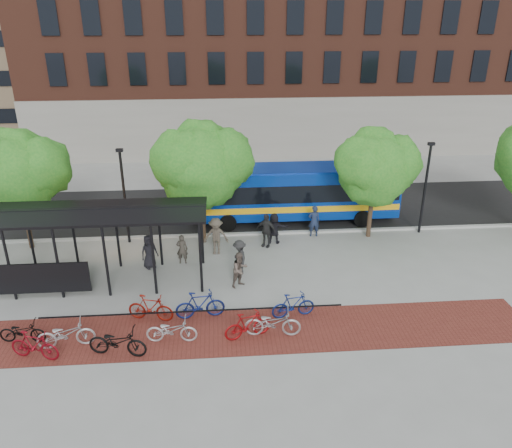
{
  "coord_description": "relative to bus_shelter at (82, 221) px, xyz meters",
  "views": [
    {
      "loc": [
        -2.13,
        -21.08,
        11.53
      ],
      "look_at": [
        -0.32,
        1.78,
        1.6
      ],
      "focal_mm": 35.0,
      "sensor_mm": 36.0,
      "label": 1
    }
  ],
  "objects": [
    {
      "name": "lamp_post_left",
      "position": [
        1.13,
        4.08,
        -0.25
      ],
      "size": [
        0.35,
        0.2,
        5.12
      ],
      "color": "black",
      "rests_on": "ground"
    },
    {
      "name": "pedestrian_9",
      "position": [
        6.88,
        0.16,
        -2.15
      ],
      "size": [
        0.91,
        1.23,
        1.7
      ],
      "primitive_type": "imported",
      "rotation": [
        0.0,
        0.0,
        4.99
      ],
      "color": "#272727",
      "rests_on": "ground"
    },
    {
      "name": "tree_b",
      "position": [
        5.23,
        3.83,
        1.46
      ],
      "size": [
        5.15,
        4.2,
        6.47
      ],
      "color": "#382619",
      "rests_on": "ground"
    },
    {
      "name": "asphalt_street",
      "position": [
        8.13,
        8.48,
        -2.99
      ],
      "size": [
        160.0,
        8.0,
        0.01
      ],
      "primitive_type": "cube",
      "color": "black",
      "rests_on": "ground"
    },
    {
      "name": "bike_rack_rail",
      "position": [
        4.83,
        -3.62,
        -3.0
      ],
      "size": [
        12.0,
        0.05,
        0.95
      ],
      "primitive_type": "cube",
      "color": "black",
      "rests_on": "ground"
    },
    {
      "name": "pedestrian_1",
      "position": [
        4.13,
        1.41,
        -2.24
      ],
      "size": [
        0.58,
        0.41,
        1.52
      ],
      "primitive_type": "imported",
      "rotation": [
        0.0,
        0.0,
        3.06
      ],
      "color": "#3C3730",
      "rests_on": "ground"
    },
    {
      "name": "bus",
      "position": [
        10.3,
        6.42,
        -1.14
      ],
      "size": [
        12.02,
        2.91,
        3.24
      ],
      "rotation": [
        0.0,
        0.0,
        0.0
      ],
      "color": "#082F9A",
      "rests_on": "ground"
    },
    {
      "name": "bike_5",
      "position": [
        3.14,
        -3.41,
        -2.43
      ],
      "size": [
        1.95,
        0.97,
        1.13
      ],
      "primitive_type": "imported",
      "rotation": [
        0.0,
        0.0,
        1.32
      ],
      "color": "maroon",
      "rests_on": "ground"
    },
    {
      "name": "pedestrian_0",
      "position": [
        2.59,
        1.08,
        -2.15
      ],
      "size": [
        0.99,
        0.89,
        1.69
      ],
      "primitive_type": "imported",
      "rotation": [
        0.0,
        0.0,
        0.55
      ],
      "color": "black",
      "rests_on": "ground"
    },
    {
      "name": "pedestrian_4",
      "position": [
        8.4,
        2.98,
        -2.09
      ],
      "size": [
        1.15,
        0.92,
        1.82
      ],
      "primitive_type": "imported",
      "rotation": [
        0.0,
        0.0,
        5.76
      ],
      "color": "#2B2B2B",
      "rests_on": "ground"
    },
    {
      "name": "tree_a",
      "position": [
        -3.77,
        3.83,
        1.24
      ],
      "size": [
        4.9,
        4.0,
        6.18
      ],
      "color": "#382619",
      "rests_on": "ground"
    },
    {
      "name": "pedestrian_7",
      "position": [
        11.13,
        4.07,
        -2.11
      ],
      "size": [
        0.66,
        0.44,
        1.77
      ],
      "primitive_type": "imported",
      "rotation": [
        0.0,
        0.0,
        3.11
      ],
      "color": "#1E2946",
      "rests_on": "ground"
    },
    {
      "name": "bike_11",
      "position": [
        8.85,
        -3.63,
        -2.46
      ],
      "size": [
        1.86,
        0.81,
        1.08
      ],
      "primitive_type": "imported",
      "rotation": [
        0.0,
        0.0,
        1.74
      ],
      "color": "navy",
      "rests_on": "ground"
    },
    {
      "name": "pedestrian_5",
      "position": [
        8.86,
        3.36,
        -2.16
      ],
      "size": [
        1.62,
        0.73,
        1.69
      ],
      "primitive_type": "imported",
      "rotation": [
        0.0,
        0.0,
        2.99
      ],
      "color": "black",
      "rests_on": "ground"
    },
    {
      "name": "pedestrian_8",
      "position": [
        6.84,
        -1.02,
        -2.17
      ],
      "size": [
        1.02,
        0.98,
        1.66
      ],
      "primitive_type": "imported",
      "rotation": [
        0.0,
        0.0,
        0.63
      ],
      "color": "brown",
      "rests_on": "ground"
    },
    {
      "name": "bike_9",
      "position": [
        6.94,
        -4.88,
        -2.45
      ],
      "size": [
        1.92,
        1.02,
        1.11
      ],
      "primitive_type": "imported",
      "rotation": [
        0.0,
        0.0,
        1.86
      ],
      "color": "#9C0E10",
      "rests_on": "ground"
    },
    {
      "name": "bike_0",
      "position": [
        -1.48,
        -4.49,
        -2.54
      ],
      "size": [
        1.77,
        0.74,
        0.91
      ],
      "primitive_type": "imported",
      "rotation": [
        0.0,
        0.0,
        1.49
      ],
      "color": "black",
      "rests_on": "ground"
    },
    {
      "name": "bike_7",
      "position": [
        5.11,
        -3.4,
        -2.4
      ],
      "size": [
        2.04,
        0.77,
        1.2
      ],
      "primitive_type": "imported",
      "rotation": [
        0.0,
        0.0,
        1.68
      ],
      "color": "navy",
      "rests_on": "ground"
    },
    {
      "name": "lamp_post_right",
      "position": [
        17.13,
        4.08,
        -0.25
      ],
      "size": [
        0.35,
        0.2,
        5.12
      ],
      "color": "black",
      "rests_on": "ground"
    },
    {
      "name": "brick_strip",
      "position": [
        6.13,
        -4.52,
        -3.0
      ],
      "size": [
        24.0,
        3.0,
        0.01
      ],
      "primitive_type": "cube",
      "color": "maroon",
      "rests_on": "ground"
    },
    {
      "name": "pedestrian_3",
      "position": [
        5.8,
        2.32,
        -2.02
      ],
      "size": [
        1.33,
        0.87,
        1.95
      ],
      "primitive_type": "imported",
      "rotation": [
        0.0,
        0.0,
        -0.12
      ],
      "color": "#50473B",
      "rests_on": "ground"
    },
    {
      "name": "tree_c",
      "position": [
        14.22,
        3.83,
        1.06
      ],
      "size": [
        4.66,
        3.8,
        5.92
      ],
      "color": "#382619",
      "rests_on": "ground"
    },
    {
      "name": "bike_1",
      "position": [
        -0.7,
        -5.53,
        -2.44
      ],
      "size": [
        1.95,
        1.02,
        1.13
      ],
      "primitive_type": "imported",
      "rotation": [
        0.0,
        0.0,
        1.29
      ],
      "color": "maroon",
      "rests_on": "ground"
    },
    {
      "name": "bike_10",
      "position": [
        7.89,
        -4.81,
        -2.43
      ],
      "size": [
        2.21,
        0.94,
        1.13
      ],
      "primitive_type": "imported",
      "rotation": [
        0.0,
        0.0,
        1.48
      ],
      "color": "#A6A6A8",
      "rests_on": "ground"
    },
    {
      "name": "ground",
      "position": [
        8.13,
        0.48,
        -3.0
      ],
      "size": [
        160.0,
        160.0,
        0.0
      ],
      "primitive_type": "plane",
      "color": "#9E9E99",
      "rests_on": "ground"
    },
    {
      "name": "bike_2",
      "position": [
        0.23,
        -4.9,
        -2.45
      ],
      "size": [
        2.15,
        1.0,
        1.09
      ],
      "primitive_type": "imported",
      "rotation": [
        0.0,
        0.0,
        1.71
      ],
      "color": "#B9B9BC",
      "rests_on": "ground"
    },
    {
      "name": "bike_6",
      "position": [
        4.08,
        -4.9,
        -2.5
      ],
      "size": [
        1.95,
        0.79,
        1.01
      ],
      "primitive_type": "imported",
      "rotation": [
        0.0,
        0.0,
        1.51
      ],
      "color": "#BEBDC0",
      "rests_on": "ground"
    },
    {
      "name": "curb",
      "position": [
        8.13,
        4.48,
        -2.94
      ],
      "size": [
        160.0,
        0.25,
        0.12
      ],
      "primitive_type": "cube",
      "color": "#B7B7B2",
      "rests_on": "ground"
    },
    {
      "name": "building_brick",
      "position": [
        18.13,
        26.48,
        7.0
      ],
      "size": [
        55.0,
        14.0,
        20.0
      ],
      "primitive_type": "cube",
      "color": "brown",
      "rests_on": "ground"
    },
    {
      "name": "bus_shelter",
      "position": [
        0.0,
        0.0,
        0.0
      ],
      "size": [
        10.6,
        3.07,
        3.6
      ],
      "color": "black",
      "rests_on": "ground"
    },
    {
      "name": "bike_4",
      "position": [
        2.21,
        -5.55,
        -2.43
      ],
      "size": [
        2.25,
        1.16,
        1.13
      ],
      "primitive_type": "imported",
      "rotation": [
        0.0,
        0.0,
        1.37
      ],
      "color": "black",
      "rests_on": "ground"
    }
  ]
}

